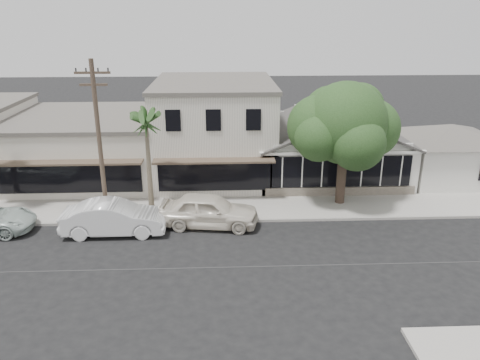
{
  "coord_description": "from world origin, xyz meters",
  "views": [
    {
      "loc": [
        -2.58,
        -19.07,
        11.13
      ],
      "look_at": [
        -1.51,
        6.0,
        2.15
      ],
      "focal_mm": 35.0,
      "sensor_mm": 36.0,
      "label": 1
    }
  ],
  "objects_px": {
    "car_1": "(114,218)",
    "shade_tree": "(343,125)",
    "utility_pole": "(99,140)",
    "car_0": "(209,210)"
  },
  "relations": [
    {
      "from": "car_1",
      "to": "shade_tree",
      "type": "xyz_separation_m",
      "value": [
        12.91,
        3.68,
        4.06
      ]
    },
    {
      "from": "car_0",
      "to": "car_1",
      "type": "height_order",
      "value": "car_0"
    },
    {
      "from": "car_1",
      "to": "shade_tree",
      "type": "height_order",
      "value": "shade_tree"
    },
    {
      "from": "car_0",
      "to": "shade_tree",
      "type": "bearing_deg",
      "value": -61.94
    },
    {
      "from": "utility_pole",
      "to": "car_0",
      "type": "bearing_deg",
      "value": -6.27
    },
    {
      "from": "car_1",
      "to": "shade_tree",
      "type": "distance_m",
      "value": 14.03
    },
    {
      "from": "utility_pole",
      "to": "shade_tree",
      "type": "xyz_separation_m",
      "value": [
        13.62,
        2.32,
        0.17
      ]
    },
    {
      "from": "utility_pole",
      "to": "car_1",
      "type": "distance_m",
      "value": 4.19
    },
    {
      "from": "utility_pole",
      "to": "shade_tree",
      "type": "relative_size",
      "value": 1.2
    },
    {
      "from": "car_1",
      "to": "utility_pole",
      "type": "bearing_deg",
      "value": 26.6
    }
  ]
}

